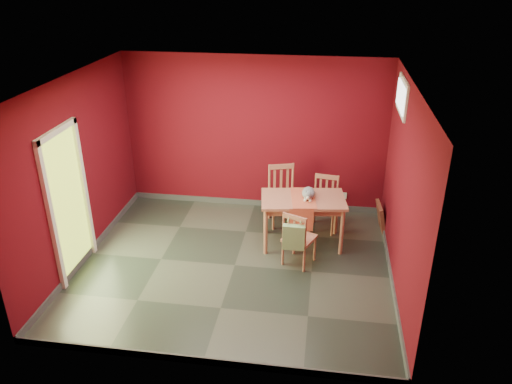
# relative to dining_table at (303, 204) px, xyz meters

# --- Properties ---
(ground) EXTENTS (4.50, 4.50, 0.00)m
(ground) POSITION_rel_dining_table_xyz_m (-0.93, -0.77, -0.69)
(ground) COLOR #2D342D
(ground) RESTS_ON ground
(room_shell) EXTENTS (4.50, 4.50, 4.50)m
(room_shell) POSITION_rel_dining_table_xyz_m (-0.93, -0.77, -0.64)
(room_shell) COLOR #550812
(room_shell) RESTS_ON ground
(doorway) EXTENTS (0.06, 1.01, 2.13)m
(doorway) POSITION_rel_dining_table_xyz_m (-3.16, -1.17, 0.43)
(doorway) COLOR #B7D838
(doorway) RESTS_ON ground
(window) EXTENTS (0.05, 0.90, 0.50)m
(window) POSITION_rel_dining_table_xyz_m (1.30, 0.23, 1.66)
(window) COLOR white
(window) RESTS_ON room_shell
(outlet_plate) EXTENTS (0.08, 0.02, 0.12)m
(outlet_plate) POSITION_rel_dining_table_xyz_m (0.67, 1.22, -0.39)
(outlet_plate) COLOR silver
(outlet_plate) RESTS_ON room_shell
(dining_table) EXTENTS (1.36, 0.90, 0.79)m
(dining_table) POSITION_rel_dining_table_xyz_m (0.00, 0.00, 0.00)
(dining_table) COLOR #A8654E
(dining_table) RESTS_ON ground
(table_runner) EXTENTS (0.45, 0.78, 0.38)m
(table_runner) POSITION_rel_dining_table_xyz_m (-0.00, -0.12, 0.04)
(table_runner) COLOR #BE5036
(table_runner) RESTS_ON dining_table
(chair_far_left) EXTENTS (0.58, 0.58, 1.00)m
(chair_far_left) POSITION_rel_dining_table_xyz_m (-0.37, 0.67, -0.18)
(chair_far_left) COLOR #A8654E
(chair_far_left) RESTS_ON ground
(chair_far_right) EXTENTS (0.48, 0.48, 0.91)m
(chair_far_right) POSITION_rel_dining_table_xyz_m (0.33, 0.55, -0.23)
(chair_far_right) COLOR #A8654E
(chair_far_right) RESTS_ON ground
(chair_near) EXTENTS (0.53, 0.53, 0.87)m
(chair_near) POSITION_rel_dining_table_xyz_m (-0.02, -0.60, -0.25)
(chair_near) COLOR #A8654E
(chair_near) RESTS_ON ground
(tote_bag) EXTENTS (0.31, 0.19, 0.44)m
(tote_bag) POSITION_rel_dining_table_xyz_m (-0.08, -0.80, -0.13)
(tote_bag) COLOR #7CA86B
(tote_bag) RESTS_ON chair_near
(cat) EXTENTS (0.39, 0.45, 0.20)m
(cat) POSITION_rel_dining_table_xyz_m (0.07, 0.04, 0.20)
(cat) COLOR slate
(cat) RESTS_ON table_runner
(picture_frame) EXTENTS (0.19, 0.47, 0.46)m
(picture_frame) POSITION_rel_dining_table_xyz_m (1.26, 0.64, -0.46)
(picture_frame) COLOR brown
(picture_frame) RESTS_ON ground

